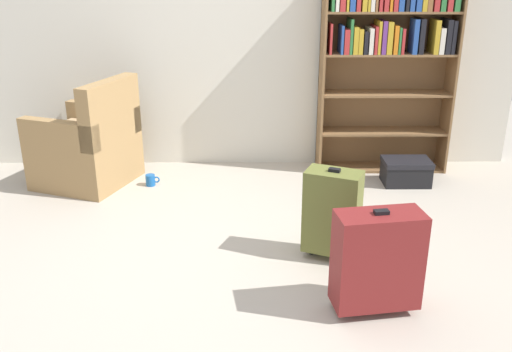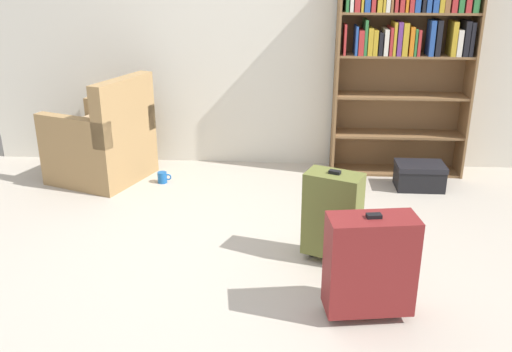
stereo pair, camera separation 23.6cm
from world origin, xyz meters
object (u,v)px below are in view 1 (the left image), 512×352
object	(u,v)px
suitcase_olive	(332,212)
suitcase_dark_red	(377,260)
bookshelf	(388,50)
storage_box	(406,171)
mug	(151,180)
armchair	(89,147)

from	to	relation	value
suitcase_olive	suitcase_dark_red	size ratio (longest dim) A/B	1.01
bookshelf	storage_box	bearing A→B (deg)	-70.19
bookshelf	suitcase_olive	distance (m)	1.93
mug	storage_box	bearing A→B (deg)	0.65
storage_box	mug	bearing A→B (deg)	-179.35
suitcase_olive	mug	bearing A→B (deg)	137.89
suitcase_olive	suitcase_dark_red	bearing A→B (deg)	-75.24
storage_box	suitcase_olive	xyz separation A→B (m)	(-0.81, -1.25, 0.20)
armchair	suitcase_olive	bearing A→B (deg)	-34.83
bookshelf	mug	size ratio (longest dim) A/B	14.34
mug	armchair	bearing A→B (deg)	171.66
mug	suitcase_dark_red	world-z (taller)	suitcase_dark_red
mug	storage_box	size ratio (longest dim) A/B	0.30
storage_box	suitcase_dark_red	distance (m)	1.97
storage_box	suitcase_dark_red	bearing A→B (deg)	-109.39
bookshelf	suitcase_dark_red	bearing A→B (deg)	-102.74
mug	bookshelf	bearing A→B (deg)	11.78
mug	suitcase_dark_red	distance (m)	2.39
suitcase_olive	armchair	bearing A→B (deg)	145.17
bookshelf	storage_box	xyz separation A→B (m)	(0.14, -0.40, -0.96)
armchair	mug	bearing A→B (deg)	-8.34
storage_box	suitcase_olive	bearing A→B (deg)	-122.81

